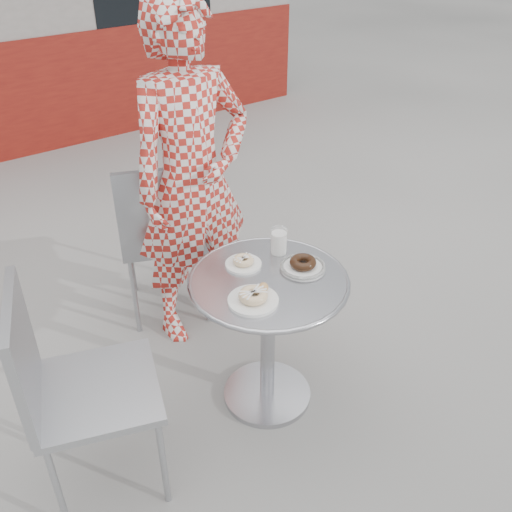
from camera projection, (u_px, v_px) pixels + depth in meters
ground at (268, 385)px, 2.83m from camera, size 60.00×60.00×0.00m
bistro_table at (268, 311)px, 2.49m from camera, size 0.69×0.69×0.70m
chair_far at (167, 264)px, 3.20m from camera, size 0.60×0.61×0.97m
chair_left at (101, 426)px, 2.24m from camera, size 0.58×0.58×0.95m
seated_person at (192, 181)px, 2.77m from camera, size 0.64×0.42×1.75m
plate_far at (243, 262)px, 2.47m from camera, size 0.16×0.16×0.04m
plate_near at (254, 297)px, 2.25m from camera, size 0.20×0.20×0.05m
plate_checker at (303, 265)px, 2.45m from camera, size 0.20×0.20×0.05m
milk_cup at (279, 242)px, 2.54m from camera, size 0.08×0.08×0.12m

